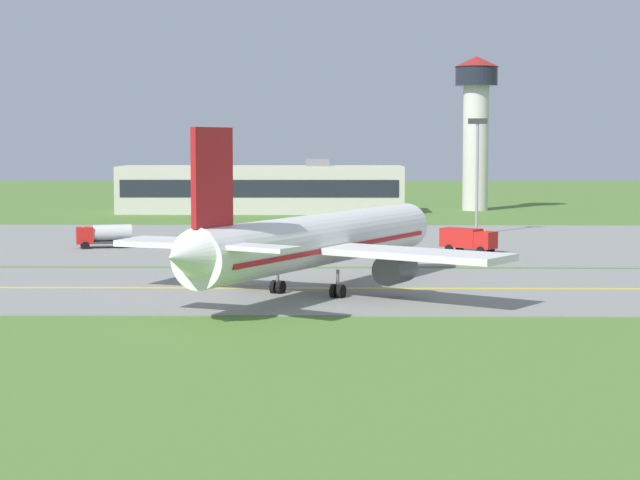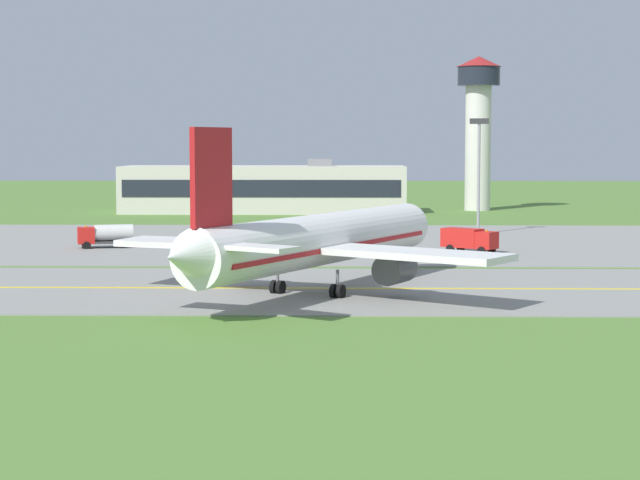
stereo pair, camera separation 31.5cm
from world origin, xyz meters
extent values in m
plane|color=#517A33|center=(0.00, 0.00, 0.00)|extent=(500.00, 500.00, 0.00)
cube|color=gray|center=(0.00, 0.00, 0.05)|extent=(240.00, 28.00, 0.10)
cube|color=gray|center=(10.00, 42.00, 0.05)|extent=(140.00, 52.00, 0.10)
cube|color=yellow|center=(0.00, 0.00, 0.11)|extent=(220.00, 0.60, 0.01)
cylinder|color=white|center=(7.44, -2.39, 4.20)|extent=(18.90, 32.15, 4.00)
cone|color=white|center=(15.64, 13.86, 4.20)|extent=(4.56, 4.03, 3.80)
cone|color=white|center=(-0.86, -18.81, 4.60)|extent=(4.48, 4.39, 3.40)
cube|color=red|center=(7.44, -2.39, 3.70)|extent=(17.74, 29.76, 0.36)
cube|color=#1E232D|center=(14.65, 11.89, 4.90)|extent=(3.85, 3.14, 0.70)
cube|color=white|center=(-1.14, -0.52, 3.70)|extent=(15.75, 9.38, 0.50)
cylinder|color=#47474C|center=(1.54, 0.36, 2.30)|extent=(3.59, 4.07, 2.30)
cylinder|color=black|center=(2.27, 1.79, 2.30)|extent=(1.99, 1.17, 2.10)
cube|color=white|center=(14.03, -8.18, 3.70)|extent=(15.06, 12.50, 0.50)
cylinder|color=#47474C|center=(13.15, -5.50, 2.30)|extent=(3.59, 4.07, 2.30)
cylinder|color=black|center=(13.87, -4.07, 2.30)|extent=(1.99, 1.17, 2.10)
cube|color=red|center=(0.68, -15.78, 9.45)|extent=(2.34, 4.11, 6.50)
cube|color=white|center=(-2.27, -14.52, 5.00)|extent=(6.46, 4.37, 0.30)
cube|color=white|center=(3.44, -17.40, 5.00)|extent=(6.34, 5.27, 0.30)
cylinder|color=slate|center=(13.30, 9.22, 1.38)|extent=(0.24, 0.24, 1.65)
cylinder|color=black|center=(13.30, 9.22, 0.55)|extent=(0.81, 1.14, 1.10)
cylinder|color=slate|center=(4.21, -3.00, 1.38)|extent=(0.24, 0.24, 1.65)
cylinder|color=black|center=(3.97, -2.88, 0.55)|extent=(0.81, 1.14, 1.10)
cylinder|color=black|center=(4.46, -3.13, 0.55)|extent=(0.81, 1.14, 1.10)
cylinder|color=slate|center=(8.86, -5.35, 1.38)|extent=(0.24, 0.24, 1.65)
cylinder|color=black|center=(8.61, -5.22, 0.55)|extent=(0.81, 1.14, 1.10)
cylinder|color=black|center=(9.10, -5.47, 0.55)|extent=(0.81, 1.14, 1.10)
cube|color=red|center=(24.28, 28.17, 1.50)|extent=(2.65, 2.69, 1.80)
cube|color=#1E232D|center=(24.88, 27.70, 1.81)|extent=(1.23, 1.52, 0.81)
cube|color=red|center=(21.93, 30.03, 1.60)|extent=(4.60, 4.25, 2.00)
cylinder|color=orange|center=(24.28, 28.17, 2.50)|extent=(0.20, 0.20, 0.18)
cylinder|color=black|center=(24.90, 28.96, 0.45)|extent=(0.89, 0.79, 0.90)
cylinder|color=black|center=(23.66, 27.39, 0.45)|extent=(0.89, 0.79, 0.90)
cylinder|color=black|center=(21.92, 31.38, 0.45)|extent=(0.89, 0.79, 0.90)
cylinder|color=black|center=(20.62, 29.73, 0.45)|extent=(0.89, 0.79, 0.90)
cube|color=red|center=(-19.01, 33.33, 1.50)|extent=(2.30, 2.43, 1.80)
cube|color=#1E232D|center=(-19.75, 33.12, 1.81)|extent=(0.64, 1.80, 0.81)
cylinder|color=silver|center=(-16.14, 34.19, 1.75)|extent=(4.54, 2.92, 1.80)
cube|color=#383838|center=(-16.14, 34.19, 0.72)|extent=(4.62, 3.21, 0.24)
cylinder|color=orange|center=(-19.01, 33.33, 2.50)|extent=(0.20, 0.20, 0.18)
cylinder|color=black|center=(-18.73, 32.38, 0.45)|extent=(0.95, 0.54, 0.90)
cylinder|color=black|center=(-19.30, 34.29, 0.45)|extent=(0.95, 0.54, 0.90)
cylinder|color=black|center=(-15.03, 33.42, 0.45)|extent=(0.95, 0.54, 0.90)
cylinder|color=black|center=(-15.63, 35.43, 0.45)|extent=(0.95, 0.54, 0.90)
cube|color=beige|center=(-3.99, 97.84, 3.88)|extent=(46.95, 12.74, 7.75)
cube|color=#1E232D|center=(-3.99, 91.42, 4.26)|extent=(45.07, 0.10, 2.79)
cube|color=slate|center=(5.40, 97.84, 8.35)|extent=(4.00, 4.00, 1.20)
cylinder|color=silver|center=(32.35, 104.38, 10.65)|extent=(4.40, 4.40, 21.30)
cylinder|color=#1E232D|center=(32.35, 104.38, 22.90)|extent=(7.20, 7.20, 3.20)
cone|color=maroon|center=(32.35, 104.38, 25.40)|extent=(7.60, 7.60, 1.80)
cylinder|color=gray|center=(26.37, 53.13, 7.00)|extent=(0.36, 0.36, 14.00)
cube|color=#333333|center=(26.37, 53.13, 14.35)|extent=(2.40, 0.50, 0.70)
camera|label=1|loc=(8.96, -88.73, 11.75)|focal=62.93mm
camera|label=2|loc=(9.27, -88.73, 11.75)|focal=62.93mm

